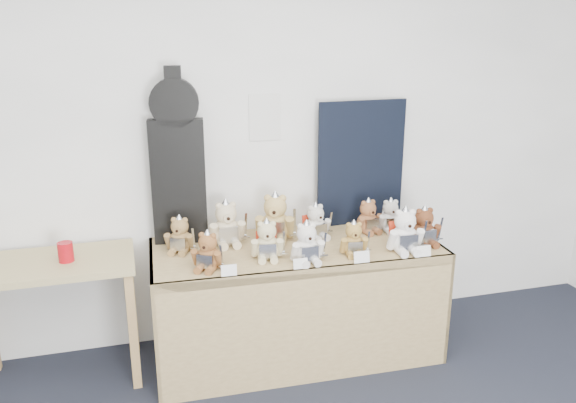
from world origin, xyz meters
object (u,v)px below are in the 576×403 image
object	(u,v)px
teddy_back_centre_left	(275,219)
teddy_back_far_left	(180,236)
teddy_front_end	(424,228)
teddy_back_centre_right	(316,223)
teddy_back_left	(227,225)
teddy_back_end	(390,217)
teddy_front_centre	(307,244)
teddy_front_right	(354,240)
guitar_case	(177,159)
teddy_back_right	(368,218)
side_table	(53,281)
red_cup	(66,252)
display_table	(299,274)
teddy_front_far_right	(405,232)
teddy_front_left	(267,242)
teddy_front_far_left	(208,253)

from	to	relation	value
teddy_back_centre_left	teddy_back_far_left	size ratio (longest dim) A/B	1.39
teddy_front_end	teddy_back_centre_right	xyz separation A→B (m)	(-0.61, 0.29, -0.01)
teddy_back_left	teddy_back_end	size ratio (longest dim) A/B	1.29
teddy_front_centre	teddy_front_right	bearing A→B (deg)	4.82
teddy_back_centre_left	guitar_case	bearing A→B (deg)	-174.55
teddy_front_end	teddy_back_left	bearing A→B (deg)	162.75
teddy_back_right	teddy_back_end	bearing A→B (deg)	-14.35
side_table	teddy_back_left	xyz separation A→B (m)	(1.03, 0.05, 0.23)
teddy_back_left	red_cup	bearing A→B (deg)	-176.71
display_table	teddy_front_far_right	bearing A→B (deg)	-15.69
teddy_back_centre_left	teddy_back_end	bearing A→B (deg)	16.80
teddy_front_centre	teddy_back_right	bearing A→B (deg)	33.17
teddy_back_centre_left	teddy_back_far_left	xyz separation A→B (m)	(-0.60, -0.04, -0.04)
red_cup	teddy_front_right	size ratio (longest dim) A/B	0.50
teddy_front_far_right	teddy_back_right	size ratio (longest dim) A/B	1.21
teddy_back_centre_left	teddy_front_centre	bearing A→B (deg)	-58.65
teddy_front_far_right	teddy_back_end	distance (m)	0.38
teddy_front_centre	teddy_front_right	xyz separation A→B (m)	(0.30, 0.03, -0.02)
red_cup	teddy_back_left	world-z (taller)	teddy_back_left
teddy_front_left	teddy_front_centre	world-z (taller)	teddy_front_centre
teddy_front_centre	teddy_back_end	xyz separation A→B (m)	(0.70, 0.37, -0.01)
display_table	teddy_front_centre	xyz separation A→B (m)	(-0.01, -0.19, 0.27)
red_cup	teddy_back_left	size ratio (longest dim) A/B	0.36
teddy_front_far_right	teddy_back_centre_left	world-z (taller)	teddy_back_centre_left
side_table	teddy_back_centre_left	xyz separation A→B (m)	(1.34, 0.05, 0.24)
red_cup	side_table	bearing A→B (deg)	163.49
teddy_front_far_left	teddy_back_left	bearing A→B (deg)	93.22
teddy_front_centre	teddy_back_left	bearing A→B (deg)	132.89
teddy_front_end	teddy_front_right	bearing A→B (deg)	-177.19
red_cup	teddy_back_end	world-z (taller)	teddy_back_end
teddy_back_left	teddy_back_end	world-z (taller)	teddy_back_left
teddy_front_far_left	teddy_front_end	distance (m)	1.35
side_table	teddy_front_far_right	world-z (taller)	teddy_front_far_right
teddy_front_centre	teddy_front_far_right	bearing A→B (deg)	-1.69
red_cup	teddy_front_right	distance (m)	1.66
side_table	teddy_front_left	world-z (taller)	teddy_front_left
teddy_front_left	teddy_front_centre	xyz separation A→B (m)	(0.21, -0.11, 0.00)
teddy_front_far_right	teddy_front_centre	bearing A→B (deg)	-175.40
teddy_front_far_left	teddy_back_right	xyz separation A→B (m)	(1.11, 0.33, 0.00)
side_table	teddy_back_left	world-z (taller)	teddy_back_left
teddy_back_centre_left	teddy_back_end	world-z (taller)	teddy_back_centre_left
guitar_case	teddy_back_left	bearing A→B (deg)	-19.56
teddy_front_far_left	teddy_back_right	bearing A→B (deg)	44.81
guitar_case	teddy_back_right	size ratio (longest dim) A/B	4.32
teddy_back_centre_right	teddy_front_centre	bearing A→B (deg)	-129.77
teddy_front_right	teddy_back_centre_right	world-z (taller)	teddy_back_centre_right
guitar_case	teddy_back_centre_right	bearing A→B (deg)	-4.91
teddy_back_left	teddy_back_right	bearing A→B (deg)	-3.37
teddy_front_centre	teddy_back_far_left	xyz separation A→B (m)	(-0.69, 0.36, -0.01)
side_table	red_cup	bearing A→B (deg)	-17.33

